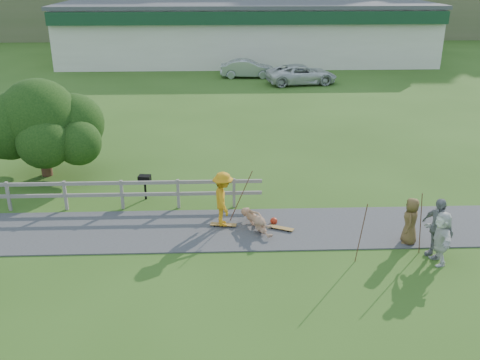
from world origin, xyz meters
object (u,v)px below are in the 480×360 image
(spectator_d, at_px, (441,238))
(car_white, at_px, (302,74))
(skater_rider, at_px, (223,202))
(car_silver, at_px, (247,69))
(skater_fallen, at_px, (257,221))
(spectator_c, at_px, (411,221))
(bbq, at_px, (145,187))
(tree, at_px, (42,133))
(spectator_b, at_px, (437,228))

(spectator_d, height_order, car_white, spectator_d)
(skater_rider, distance_m, spectator_d, 6.78)
(car_silver, bearing_deg, spectator_d, -168.39)
(skater_rider, distance_m, skater_fallen, 1.28)
(spectator_c, distance_m, bbq, 9.48)
(skater_fallen, height_order, tree, tree)
(spectator_d, height_order, tree, tree)
(skater_fallen, height_order, spectator_b, spectator_b)
(skater_fallen, xyz_separation_m, spectator_c, (4.71, -1.10, 0.44))
(skater_fallen, height_order, bbq, bbq)
(bbq, bearing_deg, car_white, 74.08)
(tree, bearing_deg, skater_fallen, -31.95)
(tree, height_order, bbq, tree)
(car_silver, bearing_deg, tree, 158.33)
(skater_fallen, bearing_deg, spectator_b, -42.88)
(spectator_d, bearing_deg, bbq, -119.02)
(skater_rider, distance_m, bbq, 3.79)
(skater_fallen, height_order, spectator_c, spectator_c)
(skater_rider, height_order, tree, tree)
(skater_fallen, bearing_deg, tree, 125.37)
(spectator_d, xyz_separation_m, car_white, (-0.36, 25.35, -0.11))
(skater_rider, xyz_separation_m, car_white, (5.93, 22.84, -0.21))
(spectator_b, distance_m, spectator_c, 0.98)
(spectator_d, distance_m, bbq, 10.43)
(bbq, bearing_deg, car_silver, 85.22)
(car_white, height_order, bbq, car_white)
(spectator_c, height_order, car_silver, spectator_c)
(car_white, bearing_deg, spectator_c, 171.09)
(skater_rider, xyz_separation_m, spectator_b, (6.32, -2.14, 0.02))
(car_white, bearing_deg, skater_fallen, 159.53)
(tree, bearing_deg, car_white, 53.38)
(car_silver, distance_m, car_white, 4.63)
(skater_fallen, xyz_separation_m, bbq, (-3.99, 2.64, 0.15))
(skater_rider, xyz_separation_m, spectator_d, (6.30, -2.52, -0.11))
(skater_fallen, bearing_deg, car_white, 55.50)
(spectator_b, height_order, bbq, spectator_b)
(spectator_b, relative_size, tree, 0.37)
(spectator_b, relative_size, spectator_c, 1.24)
(spectator_c, height_order, bbq, spectator_c)
(skater_fallen, relative_size, bbq, 1.87)
(spectator_d, xyz_separation_m, bbq, (-9.18, 4.93, -0.35))
(spectator_d, relative_size, tree, 0.32)
(skater_fallen, bearing_deg, spectator_d, -46.55)
(spectator_b, height_order, spectator_c, spectator_b)
(spectator_b, bearing_deg, skater_rider, -135.60)
(spectator_d, bearing_deg, car_white, -179.95)
(car_silver, height_order, tree, tree)
(car_white, xyz_separation_m, tree, (-13.24, -17.81, 1.11))
(skater_rider, height_order, spectator_c, skater_rider)
(spectator_b, xyz_separation_m, car_silver, (-4.22, 27.57, -0.26))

